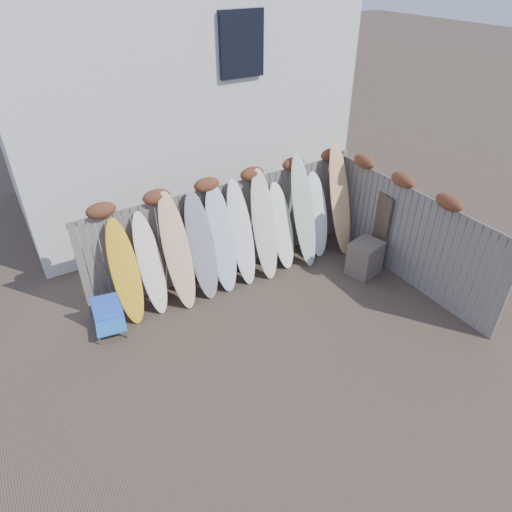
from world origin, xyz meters
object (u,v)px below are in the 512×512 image
wooden_crate (365,258)px  lattice_panel (373,223)px  beach_chair (109,316)px  surfboard_0 (125,273)px

wooden_crate → lattice_panel: size_ratio=0.46×
beach_chair → wooden_crate: bearing=-11.0°
wooden_crate → surfboard_0: (-4.70, 1.23, 0.61)m
beach_chair → surfboard_0: surfboard_0 is taller
wooden_crate → lattice_panel: lattice_panel is taller
wooden_crate → lattice_panel: 0.89m
wooden_crate → surfboard_0: bearing=165.4°
beach_chair → lattice_panel: (5.78, -0.51, 0.49)m
wooden_crate → surfboard_0: surfboard_0 is taller
wooden_crate → surfboard_0: 4.89m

